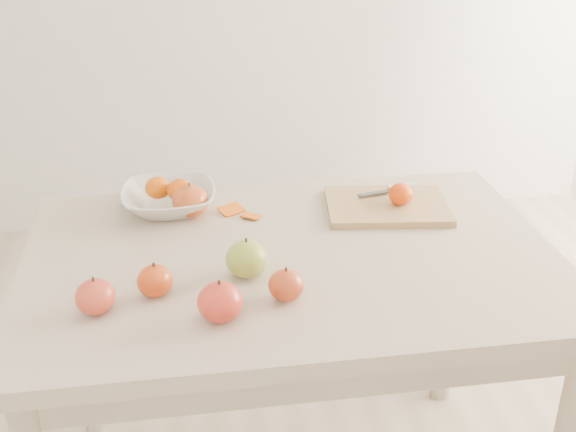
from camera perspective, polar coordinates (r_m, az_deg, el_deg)
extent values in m
cube|color=beige|center=(1.63, 0.27, -3.60)|extent=(1.20, 0.80, 0.04)
cylinder|color=#BCAA8E|center=(2.13, -15.97, -8.91)|extent=(0.06, 0.06, 0.71)
cylinder|color=#BCAA8E|center=(2.24, 12.68, -6.58)|extent=(0.06, 0.06, 0.71)
cube|color=tan|center=(1.84, 7.83, 0.78)|extent=(0.33, 0.26, 0.02)
ellipsoid|color=#D03A07|center=(1.83, 8.89, 1.74)|extent=(0.06, 0.06, 0.05)
imported|color=silver|center=(1.84, -9.40, 1.32)|extent=(0.24, 0.24, 0.06)
ellipsoid|color=orange|center=(1.84, -10.24, 2.22)|extent=(0.06, 0.06, 0.06)
ellipsoid|color=#D64C07|center=(1.82, -8.52, 2.04)|extent=(0.06, 0.06, 0.06)
cube|color=#DE5F0F|center=(1.82, -4.49, 0.39)|extent=(0.07, 0.07, 0.01)
cube|color=#D4590F|center=(1.79, -2.91, -0.08)|extent=(0.06, 0.05, 0.01)
cube|color=white|center=(1.92, 8.96, 2.27)|extent=(0.08, 0.03, 0.01)
cube|color=#3D3F45|center=(1.87, 6.87, 1.81)|extent=(0.10, 0.03, 0.00)
ellipsoid|color=olive|center=(1.52, -3.28, -3.40)|extent=(0.09, 0.09, 0.08)
ellipsoid|color=maroon|center=(1.38, -5.39, -6.78)|extent=(0.09, 0.09, 0.08)
ellipsoid|color=#970603|center=(1.48, -10.47, -5.04)|extent=(0.07, 0.07, 0.07)
ellipsoid|color=maroon|center=(1.45, -14.98, -6.18)|extent=(0.08, 0.08, 0.07)
ellipsoid|color=maroon|center=(1.79, -7.72, 1.17)|extent=(0.09, 0.09, 0.08)
ellipsoid|color=maroon|center=(1.44, -0.15, -5.47)|extent=(0.07, 0.07, 0.06)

